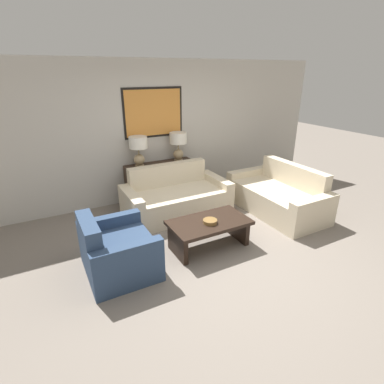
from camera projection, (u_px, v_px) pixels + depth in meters
The scene contains 10 objects.
ground_plane at pixel (223, 255), 4.26m from camera, with size 20.00×20.00×0.00m, color slate.
back_wall at pixel (153, 132), 5.82m from camera, with size 7.70×0.12×2.65m.
console_table at pixel (160, 182), 5.96m from camera, with size 1.36×0.36×0.77m.
table_lamp_left at pixel (138, 147), 5.50m from camera, with size 0.34×0.34×0.56m.
table_lamp_right at pixel (178, 143), 5.86m from camera, with size 0.34×0.34×0.56m.
couch_by_back_wall at pixel (176, 198), 5.42m from camera, with size 1.86×0.94×0.85m.
couch_by_side at pixel (278, 196), 5.51m from camera, with size 0.94×1.86×0.85m.
coffee_table at pixel (209, 228), 4.36m from camera, with size 1.16×0.65×0.42m.
decorative_bowl at pixel (210, 221), 4.25m from camera, with size 0.20×0.20×0.05m.
armchair_near_back_wall at pixel (117, 252), 3.83m from camera, with size 0.85×0.98×0.81m.
Camera 1 is at (-2.10, -2.96, 2.44)m, focal length 28.00 mm.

